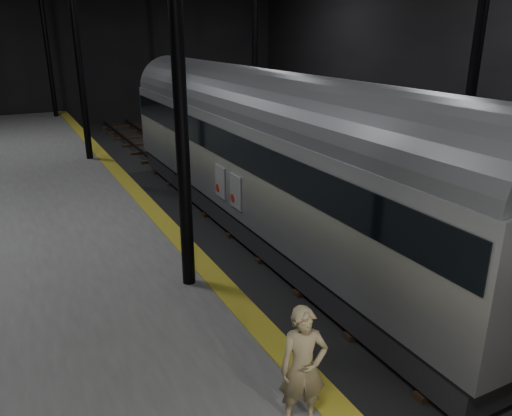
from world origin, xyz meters
TOP-DOWN VIEW (x-y plane):
  - ground at (0.00, 0.00)m, footprint 44.00×44.00m
  - platform_right at (7.50, 0.00)m, footprint 9.00×43.80m
  - tactile_strip at (-3.25, 0.00)m, footprint 0.50×43.80m
  - track at (0.00, 0.00)m, footprint 2.40×43.00m
  - train at (-0.00, -0.09)m, footprint 2.71×18.07m
  - woman at (-3.80, -8.42)m, footprint 0.73×0.59m

SIDE VIEW (x-z plane):
  - ground at x=0.00m, z-range 0.00..0.00m
  - track at x=0.00m, z-range -0.05..0.19m
  - platform_right at x=7.50m, z-range 0.00..1.00m
  - tactile_strip at x=-3.25m, z-range 1.00..1.01m
  - woman at x=-3.80m, z-range 1.00..2.72m
  - train at x=0.00m, z-range 0.28..5.11m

